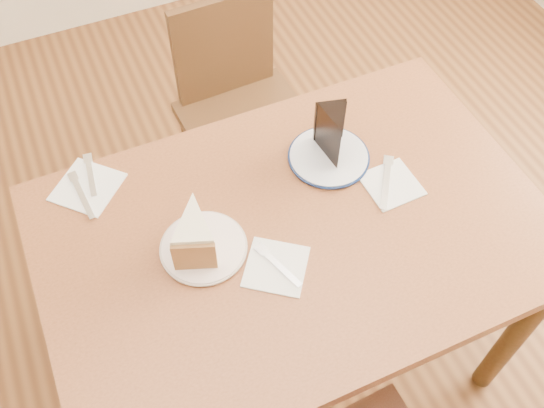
# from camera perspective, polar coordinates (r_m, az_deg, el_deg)

# --- Properties ---
(ground) EXTENTS (4.00, 4.00, 0.00)m
(ground) POSITION_cam_1_polar(r_m,az_deg,el_deg) (2.10, 1.57, -13.72)
(ground) COLOR #492813
(ground) RESTS_ON ground
(table) EXTENTS (1.20, 0.80, 0.75)m
(table) POSITION_cam_1_polar(r_m,az_deg,el_deg) (1.52, 2.12, -4.32)
(table) COLOR #592D18
(table) RESTS_ON ground
(chair_far) EXTENTS (0.43, 0.43, 0.83)m
(chair_far) POSITION_cam_1_polar(r_m,az_deg,el_deg) (2.09, -2.82, 8.68)
(chair_far) COLOR #341E0F
(chair_far) RESTS_ON ground
(plate_cream) EXTENTS (0.19, 0.19, 0.01)m
(plate_cream) POSITION_cam_1_polar(r_m,az_deg,el_deg) (1.41, -6.45, -4.10)
(plate_cream) COLOR white
(plate_cream) RESTS_ON table
(plate_navy) EXTENTS (0.20, 0.20, 0.01)m
(plate_navy) POSITION_cam_1_polar(r_m,az_deg,el_deg) (1.57, 5.36, 4.44)
(plate_navy) COLOR silver
(plate_navy) RESTS_ON table
(carrot_cake) EXTENTS (0.13, 0.15, 0.09)m
(carrot_cake) POSITION_cam_1_polar(r_m,az_deg,el_deg) (1.37, -7.27, -2.48)
(carrot_cake) COLOR beige
(carrot_cake) RESTS_ON plate_cream
(chocolate_cake) EXTENTS (0.10, 0.12, 0.12)m
(chocolate_cake) POSITION_cam_1_polar(r_m,az_deg,el_deg) (1.52, 5.89, 6.31)
(chocolate_cake) COLOR black
(chocolate_cake) RESTS_ON plate_navy
(napkin_cream) EXTENTS (0.19, 0.19, 0.00)m
(napkin_cream) POSITION_cam_1_polar(r_m,az_deg,el_deg) (1.37, 0.38, -5.92)
(napkin_cream) COLOR white
(napkin_cream) RESTS_ON table
(napkin_navy) EXTENTS (0.13, 0.13, 0.00)m
(napkin_navy) POSITION_cam_1_polar(r_m,az_deg,el_deg) (1.54, 11.17, 1.82)
(napkin_navy) COLOR white
(napkin_navy) RESTS_ON table
(napkin_spare) EXTENTS (0.21, 0.21, 0.00)m
(napkin_spare) POSITION_cam_1_polar(r_m,az_deg,el_deg) (1.57, -16.97, 1.55)
(napkin_spare) COLOR white
(napkin_spare) RESTS_ON table
(fork_cream) EXTENTS (0.06, 0.14, 0.00)m
(fork_cream) POSITION_cam_1_polar(r_m,az_deg,el_deg) (1.37, 0.63, -5.84)
(fork_cream) COLOR silver
(fork_cream) RESTS_ON napkin_cream
(knife_navy) EXTENTS (0.11, 0.15, 0.00)m
(knife_navy) POSITION_cam_1_polar(r_m,az_deg,el_deg) (1.53, 10.69, 2.02)
(knife_navy) COLOR silver
(knife_navy) RESTS_ON napkin_navy
(fork_spare) EXTENTS (0.03, 0.14, 0.00)m
(fork_spare) POSITION_cam_1_polar(r_m,az_deg,el_deg) (1.59, -16.70, 2.63)
(fork_spare) COLOR silver
(fork_spare) RESTS_ON napkin_spare
(knife_spare) EXTENTS (0.03, 0.16, 0.00)m
(knife_spare) POSITION_cam_1_polar(r_m,az_deg,el_deg) (1.55, -17.46, 0.77)
(knife_spare) COLOR silver
(knife_spare) RESTS_ON napkin_spare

